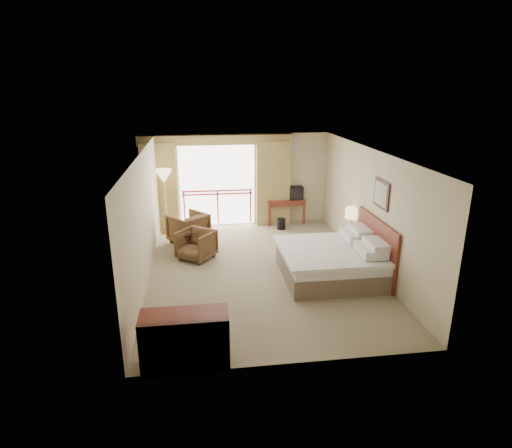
{
  "coord_description": "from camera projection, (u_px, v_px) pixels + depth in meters",
  "views": [
    {
      "loc": [
        -1.31,
        -8.91,
        4.05
      ],
      "look_at": [
        -0.06,
        0.4,
        0.97
      ],
      "focal_mm": 30.0,
      "sensor_mm": 36.0,
      "label": 1
    }
  ],
  "objects": [
    {
      "name": "wall_left",
      "position": [
        145.0,
        218.0,
        9.08
      ],
      "size": [
        0.0,
        7.0,
        7.0
      ],
      "primitive_type": "plane",
      "rotation": [
        1.57,
        0.0,
        1.57
      ],
      "color": "beige",
      "rests_on": "ground"
    },
    {
      "name": "side_table",
      "position": [
        185.0,
        239.0,
        10.67
      ],
      "size": [
        0.5,
        0.5,
        0.55
      ],
      "rotation": [
        0.0,
        0.0,
        0.34
      ],
      "color": "black",
      "rests_on": "floor"
    },
    {
      "name": "hvac_vent",
      "position": [
        288.0,
        145.0,
        12.52
      ],
      "size": [
        0.5,
        0.04,
        0.5
      ],
      "primitive_type": "cube",
      "color": "silver",
      "rests_on": "wall_back"
    },
    {
      "name": "valance",
      "position": [
        216.0,
        140.0,
        12.1
      ],
      "size": [
        4.4,
        0.22,
        0.28
      ],
      "primitive_type": "cube",
      "color": "olive",
      "rests_on": "wall_back"
    },
    {
      "name": "dresser",
      "position": [
        185.0,
        340.0,
        6.34
      ],
      "size": [
        1.3,
        0.55,
        0.86
      ],
      "rotation": [
        0.0,
        0.0,
        -0.07
      ],
      "color": "#5D221A",
      "rests_on": "floor"
    },
    {
      "name": "balcony_door",
      "position": [
        217.0,
        186.0,
        12.62
      ],
      "size": [
        2.4,
        0.0,
        2.4
      ],
      "primitive_type": "plane",
      "rotation": [
        1.57,
        0.0,
        0.0
      ],
      "color": "white",
      "rests_on": "wall_back"
    },
    {
      "name": "coffee_maker",
      "position": [
        274.0,
        196.0,
        12.84
      ],
      "size": [
        0.13,
        0.13,
        0.24
      ],
      "primitive_type": "cylinder",
      "rotation": [
        0.0,
        0.0,
        -0.18
      ],
      "color": "black",
      "rests_on": "desk"
    },
    {
      "name": "curtain_left",
      "position": [
        160.0,
        187.0,
        12.27
      ],
      "size": [
        1.0,
        0.26,
        2.5
      ],
      "primitive_type": "cube",
      "color": "olive",
      "rests_on": "wall_back"
    },
    {
      "name": "floor",
      "position": [
        261.0,
        269.0,
        9.82
      ],
      "size": [
        7.0,
        7.0,
        0.0
      ],
      "primitive_type": "plane",
      "color": "#827657",
      "rests_on": "ground"
    },
    {
      "name": "armchair_far",
      "position": [
        189.0,
        242.0,
        11.5
      ],
      "size": [
        1.24,
        1.24,
        0.81
      ],
      "primitive_type": "imported",
      "rotation": [
        0.0,
        0.0,
        -2.45
      ],
      "color": "#492F1B",
      "rests_on": "floor"
    },
    {
      "name": "table_lamp",
      "position": [
        352.0,
        213.0,
        10.63
      ],
      "size": [
        0.33,
        0.33,
        0.58
      ],
      "rotation": [
        0.0,
        0.0,
        -0.1
      ],
      "color": "tan",
      "rests_on": "nightstand"
    },
    {
      "name": "cup",
      "position": [
        279.0,
        198.0,
        12.83
      ],
      "size": [
        0.08,
        0.08,
        0.11
      ],
      "primitive_type": "cylinder",
      "rotation": [
        0.0,
        0.0,
        0.11
      ],
      "color": "white",
      "rests_on": "desk"
    },
    {
      "name": "curtain_right",
      "position": [
        273.0,
        183.0,
        12.69
      ],
      "size": [
        1.0,
        0.26,
        2.5
      ],
      "primitive_type": "cube",
      "color": "olive",
      "rests_on": "wall_back"
    },
    {
      "name": "wall_front",
      "position": [
        296.0,
        283.0,
        6.1
      ],
      "size": [
        5.0,
        0.0,
        5.0
      ],
      "primitive_type": "plane",
      "rotation": [
        -1.57,
        0.0,
        0.0
      ],
      "color": "beige",
      "rests_on": "ground"
    },
    {
      "name": "desk",
      "position": [
        285.0,
        204.0,
        13.01
      ],
      "size": [
        1.15,
        0.55,
        0.75
      ],
      "rotation": [
        0.0,
        0.0,
        0.03
      ],
      "color": "#5D221A",
      "rests_on": "floor"
    },
    {
      "name": "wall_right",
      "position": [
        370.0,
        209.0,
        9.71
      ],
      "size": [
        0.0,
        7.0,
        7.0
      ],
      "primitive_type": "plane",
      "rotation": [
        1.57,
        0.0,
        -1.57
      ],
      "color": "beige",
      "rests_on": "ground"
    },
    {
      "name": "headboard",
      "position": [
        376.0,
        247.0,
        9.36
      ],
      "size": [
        0.06,
        2.1,
        1.3
      ],
      "primitive_type": "cube",
      "color": "#5D221A",
      "rests_on": "wall_right"
    },
    {
      "name": "floor_lamp",
      "position": [
        164.0,
        179.0,
        11.74
      ],
      "size": [
        0.47,
        0.47,
        1.83
      ],
      "rotation": [
        0.0,
        0.0,
        0.11
      ],
      "color": "tan",
      "rests_on": "floor"
    },
    {
      "name": "framed_art",
      "position": [
        381.0,
        194.0,
        8.99
      ],
      "size": [
        0.04,
        0.72,
        0.6
      ],
      "color": "black",
      "rests_on": "wall_right"
    },
    {
      "name": "bed",
      "position": [
        333.0,
        261.0,
        9.32
      ],
      "size": [
        2.13,
        2.06,
        0.97
      ],
      "color": "brown",
      "rests_on": "floor"
    },
    {
      "name": "wall_back",
      "position": [
        244.0,
        180.0,
        12.69
      ],
      "size": [
        5.0,
        0.0,
        5.0
      ],
      "primitive_type": "plane",
      "rotation": [
        1.57,
        0.0,
        0.0
      ],
      "color": "beige",
      "rests_on": "ground"
    },
    {
      "name": "tv",
      "position": [
        296.0,
        193.0,
        12.89
      ],
      "size": [
        0.42,
        0.34,
        0.39
      ],
      "rotation": [
        0.0,
        0.0,
        -0.36
      ],
      "color": "black",
      "rests_on": "desk"
    },
    {
      "name": "wastebasket",
      "position": [
        281.0,
        224.0,
        12.51
      ],
      "size": [
        0.33,
        0.33,
        0.31
      ],
      "primitive_type": "cylinder",
      "rotation": [
        0.0,
        0.0,
        0.38
      ],
      "color": "black",
      "rests_on": "floor"
    },
    {
      "name": "book",
      "position": [
        185.0,
        232.0,
        10.62
      ],
      "size": [
        0.2,
        0.25,
        0.02
      ],
      "primitive_type": "imported",
      "rotation": [
        0.0,
        0.0,
        0.19
      ],
      "color": "white",
      "rests_on": "side_table"
    },
    {
      "name": "nightstand",
      "position": [
        351.0,
        241.0,
        10.81
      ],
      "size": [
        0.39,
        0.46,
        0.55
      ],
      "primitive_type": "cube",
      "rotation": [
        0.0,
        0.0,
        0.01
      ],
      "color": "#5D221A",
      "rests_on": "floor"
    },
    {
      "name": "ceiling",
      "position": [
        261.0,
        152.0,
        8.98
      ],
      "size": [
        7.0,
        7.0,
        0.0
      ],
      "primitive_type": "plane",
      "rotation": [
        3.14,
        0.0,
        0.0
      ],
      "color": "white",
      "rests_on": "wall_back"
    },
    {
      "name": "armchair_near",
      "position": [
        197.0,
        258.0,
        10.43
      ],
      "size": [
        1.09,
        1.09,
        0.72
      ],
      "primitive_type": "imported",
      "rotation": [
        0.0,
        0.0,
        -0.64
      ],
      "color": "#492F1B",
      "rests_on": "floor"
    },
    {
      "name": "phone",
      "position": [
        352.0,
        231.0,
        10.56
      ],
      "size": [
        0.19,
        0.15,
        0.08
      ],
      "primitive_type": "cube",
      "rotation": [
        0.0,
        0.0,
        -0.05
      ],
      "color": "black",
      "rests_on": "nightstand"
    },
    {
      "name": "balcony_railing",
      "position": [
        218.0,
        199.0,
        12.72
      ],
      "size": [
        2.09,
        0.03,
        1.02
      ],
      "color": "#B50F10",
      "rests_on": "wall_back"
    }
  ]
}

